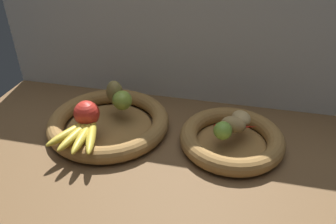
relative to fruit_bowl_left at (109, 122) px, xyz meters
The scene contains 12 objects.
ground_plane 22.23cm from the fruit_bowl_left, ahead, with size 140.00×90.00×3.00cm, color brown.
back_wall 42.42cm from the fruit_bowl_left, 50.89° to the left, with size 140.00×3.00×55.00cm.
fruit_bowl_left is the anchor object (origin of this frame).
fruit_bowl_right 39.42cm from the fruit_bowl_left, ahead, with size 31.50×31.50×5.32cm.
apple_red_front 9.95cm from the fruit_bowl_left, 123.39° to the right, with size 7.82×7.82×7.82cm, color red.
apple_green_back 8.40cm from the fruit_bowl_left, 54.55° to the left, with size 6.47×6.47×6.47cm, color #8CAD3D.
pear_brown 10.27cm from the fruit_bowl_left, 91.50° to the left, with size 5.47×5.96×8.44cm, color olive.
banana_bunch_front 13.93cm from the fruit_bowl_left, 103.00° to the right, with size 15.33×18.21×2.65cm.
potato_back 42.09cm from the fruit_bowl_left, ahead, with size 6.80×5.56×4.00cm, color tan.
potato_large 39.78cm from the fruit_bowl_left, ahead, with size 7.36×4.65×4.93cm, color #A38451.
lime_near 37.32cm from the fruit_bowl_left, ahead, with size 5.36×5.36×5.36cm, color #7AAD3D.
chili_pepper 40.45cm from the fruit_bowl_left, ahead, with size 2.05×2.05×12.87cm, color red.
Camera 1 is at (17.05, -78.53, 62.51)cm, focal length 35.21 mm.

